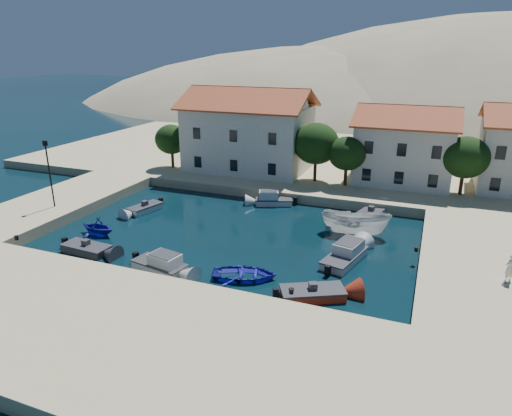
# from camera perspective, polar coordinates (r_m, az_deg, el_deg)

# --- Properties ---
(ground) EXTENTS (400.00, 400.00, 0.00)m
(ground) POSITION_cam_1_polar(r_m,az_deg,el_deg) (31.06, -10.54, -10.04)
(ground) COLOR black
(ground) RESTS_ON ground
(quay_south) EXTENTS (52.00, 12.00, 1.00)m
(quay_south) POSITION_cam_1_polar(r_m,az_deg,el_deg) (26.72, -17.56, -14.74)
(quay_south) COLOR #C6B887
(quay_south) RESTS_ON ground
(quay_east) EXTENTS (11.00, 20.00, 1.00)m
(quay_east) POSITION_cam_1_polar(r_m,az_deg,el_deg) (36.18, 28.51, -6.91)
(quay_east) COLOR #C6B887
(quay_east) RESTS_ON ground
(quay_west) EXTENTS (8.00, 20.00, 1.00)m
(quay_west) POSITION_cam_1_polar(r_m,az_deg,el_deg) (49.31, -23.40, 0.56)
(quay_west) COLOR #C6B887
(quay_west) RESTS_ON ground
(quay_north) EXTENTS (80.00, 36.00, 1.00)m
(quay_north) POSITION_cam_1_polar(r_m,az_deg,el_deg) (63.70, 9.29, 5.93)
(quay_north) COLOR #C6B887
(quay_north) RESTS_ON ground
(hills) EXTENTS (254.00, 176.00, 99.00)m
(hills) POSITION_cam_1_polar(r_m,az_deg,el_deg) (151.35, 23.00, 3.13)
(hills) COLOR gray
(hills) RESTS_ON ground
(building_left) EXTENTS (14.70, 9.45, 9.70)m
(building_left) POSITION_cam_1_polar(r_m,az_deg,el_deg) (55.57, -0.92, 9.93)
(building_left) COLOR beige
(building_left) RESTS_ON quay_north
(building_mid) EXTENTS (10.50, 8.40, 8.30)m
(building_mid) POSITION_cam_1_polar(r_m,az_deg,el_deg) (52.66, 18.11, 7.66)
(building_mid) COLOR beige
(building_mid) RESTS_ON quay_north
(trees) EXTENTS (37.30, 5.30, 6.45)m
(trees) POSITION_cam_1_polar(r_m,az_deg,el_deg) (50.27, 9.19, 7.40)
(trees) COLOR #382314
(trees) RESTS_ON quay_north
(lamppost) EXTENTS (0.35, 0.25, 6.22)m
(lamppost) POSITION_cam_1_polar(r_m,az_deg,el_deg) (45.82, -24.48, 4.62)
(lamppost) COLOR black
(lamppost) RESTS_ON quay_west
(bollards) EXTENTS (29.36, 9.56, 0.30)m
(bollards) POSITION_cam_1_polar(r_m,az_deg,el_deg) (32.33, -2.80, -6.17)
(bollards) COLOR black
(bollards) RESTS_ON ground
(motorboat_grey_sw) EXTENTS (3.95, 1.94, 1.25)m
(motorboat_grey_sw) POSITION_cam_1_polar(r_m,az_deg,el_deg) (38.02, -20.41, -4.80)
(motorboat_grey_sw) COLOR #37373C
(motorboat_grey_sw) RESTS_ON ground
(cabin_cruiser_south) EXTENTS (4.36, 2.50, 1.60)m
(cabin_cruiser_south) POSITION_cam_1_polar(r_m,az_deg,el_deg) (33.52, -11.97, -6.90)
(cabin_cruiser_south) COLOR silver
(cabin_cruiser_south) RESTS_ON ground
(rowboat_south) EXTENTS (5.22, 4.37, 0.93)m
(rowboat_south) POSITION_cam_1_polar(r_m,az_deg,el_deg) (31.96, -1.40, -8.78)
(rowboat_south) COLOR #1C1F9A
(rowboat_south) RESTS_ON ground
(motorboat_red_se) EXTENTS (4.45, 3.50, 1.25)m
(motorboat_red_se) POSITION_cam_1_polar(r_m,az_deg,el_deg) (29.79, 7.09, -10.55)
(motorboat_red_se) COLOR maroon
(motorboat_red_se) RESTS_ON ground
(cabin_cruiser_east) EXTENTS (2.97, 5.04, 1.60)m
(cabin_cruiser_east) POSITION_cam_1_polar(r_m,az_deg,el_deg) (34.69, 11.01, -5.90)
(cabin_cruiser_east) COLOR silver
(cabin_cruiser_east) RESTS_ON ground
(boat_east) EXTENTS (5.98, 2.58, 2.26)m
(boat_east) POSITION_cam_1_polar(r_m,az_deg,el_deg) (40.00, 12.24, -3.22)
(boat_east) COLOR silver
(boat_east) RESTS_ON ground
(motorboat_white_ne) EXTENTS (2.82, 4.30, 1.25)m
(motorboat_white_ne) POSITION_cam_1_polar(r_m,az_deg,el_deg) (44.30, 14.17, -0.72)
(motorboat_white_ne) COLOR silver
(motorboat_white_ne) RESTS_ON ground
(rowboat_west) EXTENTS (3.56, 3.14, 1.75)m
(rowboat_west) POSITION_cam_1_polar(r_m,az_deg,el_deg) (41.34, -19.09, -3.13)
(rowboat_west) COLOR #1C1F9A
(rowboat_west) RESTS_ON ground
(motorboat_white_west) EXTENTS (2.37, 3.77, 1.25)m
(motorboat_white_west) POSITION_cam_1_polar(r_m,az_deg,el_deg) (45.73, -13.68, -0.03)
(motorboat_white_west) COLOR silver
(motorboat_white_west) RESTS_ON ground
(cabin_cruiser_north) EXTENTS (4.04, 2.74, 1.60)m
(cabin_cruiser_north) POSITION_cam_1_polar(r_m,az_deg,el_deg) (46.32, 2.24, 1.01)
(cabin_cruiser_north) COLOR silver
(cabin_cruiser_north) RESTS_ON ground
(pedestrian) EXTENTS (0.81, 0.79, 1.87)m
(pedestrian) POSITION_cam_1_polar(r_m,az_deg,el_deg) (33.24, 29.13, -6.54)
(pedestrian) COLOR white
(pedestrian) RESTS_ON quay_east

